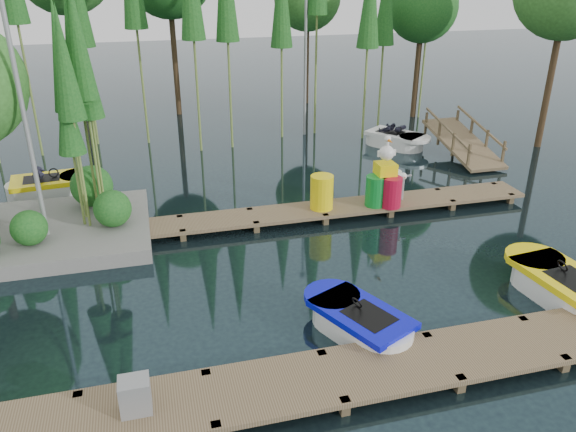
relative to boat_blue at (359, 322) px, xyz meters
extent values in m
plane|color=#1B2D32|center=(-1.04, 3.09, -0.26)|extent=(90.00, 90.00, 0.00)
cube|color=brown|center=(-1.04, -1.41, -0.01)|extent=(18.00, 1.50, 0.10)
cube|color=brown|center=(-5.34, -0.78, -0.21)|extent=(0.16, 0.16, 0.50)
cube|color=brown|center=(-3.19, -0.78, -0.21)|extent=(0.16, 0.16, 0.50)
cube|color=brown|center=(-1.04, -2.04, -0.21)|extent=(0.16, 0.16, 0.50)
cube|color=brown|center=(-1.04, -0.78, -0.21)|extent=(0.16, 0.16, 0.50)
cube|color=brown|center=(1.11, -2.04, -0.21)|extent=(0.16, 0.16, 0.50)
cube|color=brown|center=(1.11, -0.78, -0.21)|extent=(0.16, 0.16, 0.50)
cube|color=brown|center=(3.26, -2.04, -0.21)|extent=(0.16, 0.16, 0.50)
cube|color=brown|center=(3.26, -0.78, -0.21)|extent=(0.16, 0.16, 0.50)
cube|color=brown|center=(-0.04, 5.59, -0.01)|extent=(15.00, 1.20, 0.10)
cube|color=brown|center=(-7.14, 5.11, -0.21)|extent=(0.16, 0.16, 0.50)
cube|color=brown|center=(-7.14, 6.07, -0.21)|extent=(0.16, 0.16, 0.50)
cube|color=brown|center=(-5.11, 5.11, -0.21)|extent=(0.16, 0.16, 0.50)
cube|color=brown|center=(-5.11, 6.07, -0.21)|extent=(0.16, 0.16, 0.50)
cube|color=brown|center=(-3.09, 5.11, -0.21)|extent=(0.16, 0.16, 0.50)
cube|color=brown|center=(-3.09, 6.07, -0.21)|extent=(0.16, 0.16, 0.50)
cube|color=brown|center=(-1.06, 5.11, -0.21)|extent=(0.16, 0.16, 0.50)
cube|color=brown|center=(-1.06, 6.07, -0.21)|extent=(0.16, 0.16, 0.50)
cube|color=brown|center=(0.97, 5.11, -0.21)|extent=(0.16, 0.16, 0.50)
cube|color=brown|center=(0.97, 6.07, -0.21)|extent=(0.16, 0.16, 0.50)
cube|color=brown|center=(3.00, 5.11, -0.21)|extent=(0.16, 0.16, 0.50)
cube|color=brown|center=(3.00, 6.07, -0.21)|extent=(0.16, 0.16, 0.50)
cube|color=brown|center=(5.03, 5.11, -0.21)|extent=(0.16, 0.16, 0.50)
cube|color=brown|center=(5.03, 6.07, -0.21)|extent=(0.16, 0.16, 0.50)
cube|color=brown|center=(7.06, 5.11, -0.21)|extent=(0.16, 0.16, 0.50)
cube|color=brown|center=(7.06, 6.07, -0.21)|extent=(0.16, 0.16, 0.50)
cube|color=slate|center=(-7.04, 6.09, -0.08)|extent=(6.20, 4.20, 0.42)
sphere|color=#236120|center=(-6.84, 5.09, 0.58)|extent=(0.90, 0.90, 0.90)
sphere|color=#236120|center=(-5.44, 7.29, 0.73)|extent=(1.20, 1.20, 1.20)
sphere|color=#236120|center=(-4.84, 5.69, 0.63)|extent=(1.00, 1.00, 1.00)
cylinder|color=olive|center=(-5.30, 6.66, 2.71)|extent=(0.07, 0.07, 5.93)
cone|color=#236120|center=(-5.30, 6.66, 4.79)|extent=(0.70, 0.70, 2.97)
cylinder|color=olive|center=(-5.62, 6.49, 2.58)|extent=(0.07, 0.07, 5.66)
cone|color=#236120|center=(-5.62, 6.49, 4.56)|extent=(0.70, 0.70, 2.83)
cylinder|color=olive|center=(-5.11, 6.68, 2.36)|extent=(0.07, 0.07, 5.22)
cone|color=#236120|center=(-5.11, 6.68, 4.19)|extent=(0.70, 0.70, 2.61)
cylinder|color=olive|center=(-5.49, 5.87, 2.51)|extent=(0.07, 0.07, 5.53)
cone|color=#236120|center=(-5.49, 5.87, 4.45)|extent=(0.70, 0.70, 2.76)
cylinder|color=olive|center=(-5.63, 6.00, 1.75)|extent=(0.07, 0.07, 4.01)
cone|color=#236120|center=(-5.63, 6.00, 3.15)|extent=(0.70, 0.70, 2.01)
cylinder|color=olive|center=(-5.17, 6.54, 2.80)|extent=(0.07, 0.07, 6.11)
cone|color=#236120|center=(-5.17, 6.54, 4.94)|extent=(0.70, 0.70, 3.05)
cylinder|color=#3C2B19|center=(11.70, 10.00, 2.77)|extent=(0.26, 0.26, 6.06)
cylinder|color=#3C2B19|center=(8.94, 15.74, 2.26)|extent=(0.26, 0.26, 5.02)
sphere|color=#236120|center=(8.94, 15.74, 4.77)|extent=(3.16, 3.16, 3.16)
cylinder|color=#3C2B19|center=(4.70, 19.79, 2.40)|extent=(0.26, 0.26, 5.31)
cylinder|color=#3C2B19|center=(-2.04, 19.13, 2.98)|extent=(0.26, 0.26, 6.46)
cylinder|color=#3C2B19|center=(-6.46, 19.10, 3.17)|extent=(0.26, 0.26, 6.85)
cylinder|color=olive|center=(-7.75, 13.91, 4.58)|extent=(0.09, 0.09, 9.66)
cylinder|color=olive|center=(-5.72, 14.93, 3.59)|extent=(0.09, 0.09, 7.69)
cylinder|color=olive|center=(-3.68, 14.57, 4.24)|extent=(0.09, 0.09, 8.99)
cylinder|color=olive|center=(-1.68, 12.96, 3.96)|extent=(0.09, 0.09, 8.44)
cylinder|color=olive|center=(-0.39, 13.09, 3.85)|extent=(0.09, 0.09, 8.22)
cylinder|color=olive|center=(1.91, 13.96, 3.45)|extent=(0.09, 0.09, 7.41)
cylinder|color=olive|center=(3.45, 14.19, 4.63)|extent=(0.09, 0.09, 9.77)
cylinder|color=olive|center=(5.20, 12.93, 3.45)|extent=(0.09, 0.09, 7.40)
cylinder|color=olive|center=(6.59, 14.52, 3.32)|extent=(0.09, 0.09, 7.14)
cylinder|color=olive|center=(9.13, 15.52, 4.05)|extent=(0.09, 0.09, 8.61)
cylinder|color=gray|center=(-6.54, 5.59, 3.24)|extent=(0.12, 0.12, 7.00)
cylinder|color=gray|center=(2.96, 14.09, 3.24)|extent=(0.12, 0.12, 7.00)
cube|color=brown|center=(7.96, 9.59, 0.29)|extent=(1.50, 3.94, 0.95)
cube|color=brown|center=(7.26, 7.99, 0.33)|extent=(0.08, 0.08, 0.90)
cube|color=brown|center=(7.26, 9.09, 0.44)|extent=(0.08, 0.08, 0.90)
cube|color=brown|center=(7.26, 10.19, 0.55)|extent=(0.08, 0.08, 0.90)
cube|color=brown|center=(7.26, 11.29, 0.66)|extent=(0.08, 0.08, 0.90)
cube|color=brown|center=(7.26, 9.59, 0.89)|extent=(0.06, 3.54, 0.83)
cube|color=brown|center=(8.66, 7.99, 0.33)|extent=(0.08, 0.08, 0.90)
cube|color=brown|center=(8.66, 9.09, 0.44)|extent=(0.08, 0.08, 0.90)
cube|color=brown|center=(8.66, 10.19, 0.55)|extent=(0.08, 0.08, 0.90)
cube|color=brown|center=(8.66, 11.29, 0.66)|extent=(0.08, 0.08, 0.90)
cube|color=brown|center=(8.66, 9.59, 0.89)|extent=(0.06, 3.54, 0.83)
cube|color=white|center=(0.02, -0.05, -0.06)|extent=(1.55, 1.56, 0.53)
cylinder|color=white|center=(-0.22, 0.48, -0.06)|extent=(1.55, 1.55, 0.53)
cylinder|color=white|center=(0.27, -0.59, -0.06)|extent=(1.55, 1.55, 0.53)
cube|color=#080CC8|center=(0.02, -0.05, 0.23)|extent=(1.94, 2.35, 0.14)
cylinder|color=#080CC8|center=(-0.34, 0.72, 0.23)|extent=(1.58, 1.58, 0.14)
cube|color=black|center=(0.11, -0.23, 0.27)|extent=(1.06, 1.18, 0.06)
torus|color=black|center=(-0.04, 0.08, 0.43)|extent=(0.24, 0.30, 0.26)
cube|color=white|center=(4.87, 0.02, -0.04)|extent=(1.45, 1.46, 0.60)
cylinder|color=white|center=(4.80, 0.68, -0.04)|extent=(1.44, 1.44, 0.60)
cube|color=yellow|center=(4.87, 0.02, 0.29)|extent=(1.58, 2.42, 0.15)
cylinder|color=yellow|center=(4.77, 0.98, 0.29)|extent=(1.47, 1.47, 0.15)
cube|color=black|center=(4.90, -0.19, 0.34)|extent=(0.92, 1.16, 0.07)
torus|color=black|center=(4.86, 0.19, 0.51)|extent=(0.19, 0.32, 0.29)
cube|color=white|center=(-6.91, 9.39, -0.04)|extent=(1.46, 1.45, 0.60)
cylinder|color=white|center=(-6.25, 9.46, -0.04)|extent=(1.45, 1.45, 0.60)
cylinder|color=white|center=(-7.57, 9.32, -0.04)|extent=(1.45, 1.45, 0.60)
cube|color=yellow|center=(-6.91, 9.39, 0.29)|extent=(2.42, 1.57, 0.15)
cylinder|color=yellow|center=(-5.95, 9.49, 0.29)|extent=(1.48, 1.48, 0.15)
cube|color=black|center=(-7.12, 9.37, 0.34)|extent=(1.17, 0.93, 0.07)
torus|color=black|center=(-6.74, 9.41, 0.51)|extent=(0.32, 0.19, 0.29)
imported|color=#1E1E2D|center=(-7.18, 9.37, 0.61)|extent=(0.51, 0.40, 1.07)
cube|color=white|center=(6.01, 11.48, -0.05)|extent=(1.73, 1.73, 0.56)
cylinder|color=white|center=(6.37, 10.97, -0.05)|extent=(1.72, 1.72, 0.56)
cylinder|color=white|center=(5.64, 11.98, -0.05)|extent=(1.72, 1.72, 0.56)
cube|color=white|center=(6.01, 11.48, 0.26)|extent=(2.27, 2.48, 0.14)
cylinder|color=white|center=(6.54, 10.75, 0.26)|extent=(1.75, 1.75, 0.14)
cube|color=black|center=(5.89, 11.65, 0.30)|extent=(1.21, 1.27, 0.06)
torus|color=black|center=(6.10, 11.35, 0.46)|extent=(0.29, 0.32, 0.27)
imported|color=#1E1E2D|center=(5.86, 11.69, 0.52)|extent=(0.49, 0.51, 0.92)
imported|color=#1E1E2D|center=(6.36, 11.60, 0.45)|extent=(0.38, 0.40, 0.70)
cube|color=gray|center=(-4.38, -1.41, 0.35)|extent=(0.49, 0.42, 0.60)
cylinder|color=yellow|center=(1.00, 5.59, 0.55)|extent=(0.67, 0.67, 1.01)
cylinder|color=#0E7F29|center=(2.60, 5.39, 0.50)|extent=(0.61, 0.61, 0.91)
cylinder|color=white|center=(3.21, 5.70, 0.50)|extent=(0.61, 0.61, 0.91)
cylinder|color=#B40C2B|center=(3.00, 5.19, 0.50)|extent=(0.61, 0.61, 0.91)
cube|color=yellow|center=(2.90, 5.49, 1.13)|extent=(0.56, 0.56, 0.35)
sphere|color=white|center=(2.90, 5.49, 1.61)|extent=(0.44, 0.44, 0.44)
cylinder|color=white|center=(2.90, 5.49, 1.86)|extent=(0.10, 0.10, 0.30)
sphere|color=white|center=(2.90, 5.49, 2.03)|extent=(0.20, 0.20, 0.20)
cone|color=orange|center=(2.90, 5.29, 2.01)|extent=(0.10, 0.30, 0.10)
cube|color=white|center=(2.90, 5.49, 1.61)|extent=(0.56, 0.06, 0.18)
cylinder|color=gray|center=(3.55, 5.59, 0.37)|extent=(0.11, 0.11, 0.65)
sphere|color=white|center=(3.55, 5.59, 0.80)|extent=(0.22, 0.22, 0.22)
cube|color=gray|center=(3.55, 5.59, 0.80)|extent=(0.54, 0.04, 0.04)
cone|color=orange|center=(3.55, 5.46, 0.80)|extent=(0.04, 0.11, 0.04)
camera|label=1|loc=(-3.78, -8.75, 6.66)|focal=35.00mm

